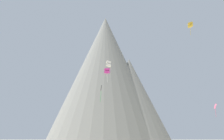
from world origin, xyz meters
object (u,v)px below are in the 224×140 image
Objects in this scene: kite_black_mid at (101,90)px; kite_white_mid at (109,64)px; kite_magenta_mid at (107,71)px; kite_gold_high at (190,25)px; kite_rainbow_low at (215,107)px; rock_massif at (111,88)px.

kite_white_mid reaches higher than kite_black_mid.
kite_magenta_mid is 33.06m from kite_gold_high.
kite_gold_high reaches higher than kite_rainbow_low.
kite_black_mid is 0.94× the size of kite_gold_high.
kite_magenta_mid reaches higher than kite_rainbow_low.
kite_gold_high is at bearing -86.92° from kite_white_mid.
kite_gold_high is at bearing -145.72° from kite_magenta_mid.
rock_massif is at bearing -79.35° from kite_magenta_mid.
rock_massif is at bearing -135.67° from kite_black_mid.
kite_rainbow_low is at bearing -104.21° from kite_white_mid.
kite_magenta_mid is at bearing 128.22° from kite_rainbow_low.
kite_gold_high is (25.69, 3.68, 13.58)m from kite_white_mid.
kite_gold_high is at bearing 51.67° from kite_rainbow_low.
rock_massif is 30.33× the size of kite_white_mid.
kite_gold_high is (25.40, -28.86, 15.29)m from rock_massif.
kite_rainbow_low is at bearing -160.67° from kite_gold_high.
kite_rainbow_low is 30.33m from kite_magenta_mid.
kite_white_mid reaches higher than kite_magenta_mid.
rock_massif is at bearing 41.90° from kite_gold_high.
kite_gold_high is at bearing 167.59° from kite_black_mid.
kite_rainbow_low is at bearing -163.30° from kite_magenta_mid.
rock_massif is 41.38m from kite_gold_high.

